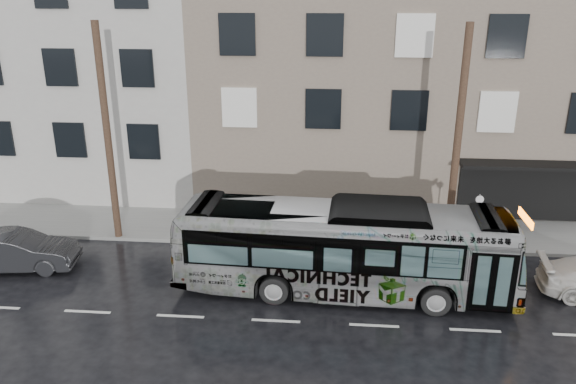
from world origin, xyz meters
name	(u,v)px	position (x,y,z in m)	size (l,w,h in m)	color
ground	(283,283)	(0.00, 0.00, 0.00)	(120.00, 120.00, 0.00)	black
sidewalk	(293,229)	(0.00, 4.90, 0.07)	(90.00, 3.60, 0.15)	gray
building_taupe	(397,82)	(5.00, 12.70, 5.50)	(20.00, 12.00, 11.00)	#7B6F5E
utility_pole_front	(457,143)	(6.50, 3.30, 4.65)	(0.30, 0.30, 9.00)	#4D3526
utility_pole_rear	(107,135)	(-7.50, 3.30, 4.65)	(0.30, 0.30, 9.00)	#4D3526
sign_post	(477,222)	(7.60, 3.30, 1.35)	(0.06, 0.06, 2.40)	slate
bus	(344,249)	(2.17, -0.29, 1.66)	(2.78, 11.90, 3.32)	#B2B2B2
dark_sedan	(16,251)	(-10.37, 0.29, 0.74)	(1.58, 4.52, 1.49)	black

